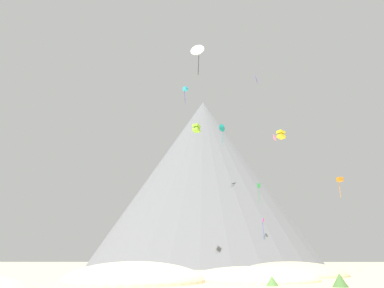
% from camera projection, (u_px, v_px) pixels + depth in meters
% --- Properties ---
extents(dune_foreground_left, '(16.96, 19.24, 2.75)m').
position_uv_depth(dune_foreground_left, '(252.00, 280.00, 40.56)').
color(dune_foreground_left, beige).
rests_on(dune_foreground_left, ground_plane).
extents(dune_foreground_right, '(16.82, 21.13, 3.57)m').
position_uv_depth(dune_foreground_right, '(291.00, 275.00, 51.13)').
color(dune_foreground_right, '#C6B284').
rests_on(dune_foreground_right, ground_plane).
extents(dune_back_low, '(17.80, 18.28, 3.89)m').
position_uv_depth(dune_back_low, '(135.00, 282.00, 36.00)').
color(dune_back_low, beige).
rests_on(dune_back_low, ground_plane).
extents(bush_mid_center, '(1.74, 1.74, 1.06)m').
position_uv_depth(bush_mid_center, '(340.00, 280.00, 29.88)').
color(bush_mid_center, '#477238').
rests_on(bush_mid_center, ground_plane).
extents(bush_low_patch, '(1.36, 1.36, 0.80)m').
position_uv_depth(bush_low_patch, '(272.00, 281.00, 31.27)').
color(bush_low_patch, '#568442').
rests_on(bush_low_patch, ground_plane).
extents(bush_far_right, '(1.62, 1.62, 0.92)m').
position_uv_depth(bush_far_right, '(241.00, 277.00, 37.20)').
color(bush_far_right, '#568442').
rests_on(bush_far_right, ground_plane).
extents(bush_near_left, '(3.82, 3.82, 1.00)m').
position_uv_depth(bush_near_left, '(182.00, 276.00, 38.42)').
color(bush_near_left, '#668C4C').
rests_on(bush_near_left, ground_plane).
extents(rock_massif, '(65.93, 65.93, 49.37)m').
position_uv_depth(rock_massif, '(200.00, 182.00, 110.52)').
color(rock_massif, slate).
rests_on(rock_massif, ground_plane).
extents(kite_orange_mid, '(1.18, 1.19, 3.86)m').
position_uv_depth(kite_orange_mid, '(340.00, 180.00, 71.73)').
color(kite_orange_mid, orange).
extents(kite_magenta_low, '(0.42, 0.62, 4.27)m').
position_uv_depth(kite_magenta_low, '(263.00, 224.00, 81.43)').
color(kite_magenta_low, '#D1339E').
extents(kite_green_mid, '(0.65, 0.50, 4.01)m').
position_uv_depth(kite_green_mid, '(259.00, 189.00, 75.44)').
color(kite_green_mid, green).
extents(kite_pink_mid, '(0.52, 0.77, 1.08)m').
position_uv_depth(kite_pink_mid, '(275.00, 138.00, 61.37)').
color(kite_pink_mid, pink).
extents(kite_yellow_mid, '(1.40, 1.38, 1.29)m').
position_uv_depth(kite_yellow_mid, '(281.00, 135.00, 57.40)').
color(kite_yellow_mid, yellow).
extents(kite_teal_high, '(1.65, 1.51, 5.38)m').
position_uv_depth(kite_teal_high, '(222.00, 128.00, 91.35)').
color(kite_teal_high, teal).
extents(kite_white_high, '(2.23, 1.35, 5.27)m').
position_uv_depth(kite_white_high, '(197.00, 49.00, 55.10)').
color(kite_white_high, white).
extents(kite_indigo_high, '(0.45, 1.05, 0.88)m').
position_uv_depth(kite_indigo_high, '(256.00, 79.00, 55.89)').
color(kite_indigo_high, '#5138B2').
extents(kite_cyan_high, '(1.11, 1.11, 3.55)m').
position_uv_depth(kite_cyan_high, '(185.00, 89.00, 75.82)').
color(kite_cyan_high, '#33BCDB').
extents(kite_lime_mid, '(1.43, 1.45, 1.33)m').
position_uv_depth(kite_lime_mid, '(196.00, 128.00, 62.36)').
color(kite_lime_mid, '#8CD133').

